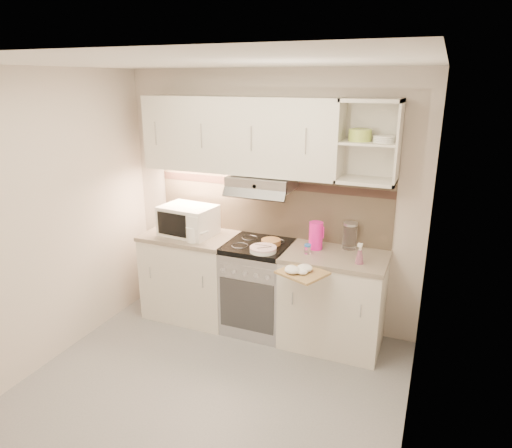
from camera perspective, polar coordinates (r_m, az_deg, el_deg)
name	(u,v)px	position (r m, az deg, el deg)	size (l,w,h in m)	color
ground	(207,393)	(3.92, -6.17, -20.21)	(3.00, 3.00, 0.00)	gray
room_shell	(223,185)	(3.51, -4.17, 4.89)	(3.04, 2.84, 2.52)	beige
base_cabinet_left	(192,276)	(4.84, -8.03, -6.50)	(0.90, 0.60, 0.86)	silver
worktop_left	(190,236)	(4.68, -8.26, -1.47)	(0.92, 0.62, 0.04)	gray
base_cabinet_right	(333,302)	(4.34, 9.62, -9.56)	(0.90, 0.60, 0.86)	silver
worktop_right	(336,257)	(4.16, 9.93, -4.04)	(0.92, 0.62, 0.04)	gray
electric_range	(258,286)	(4.53, 0.28, -7.80)	(0.60, 0.60, 0.90)	#B7B7BC
microwave	(188,220)	(4.63, -8.47, 0.47)	(0.56, 0.44, 0.29)	white
watering_can	(194,233)	(4.43, -7.77, -1.17)	(0.27, 0.14, 0.23)	white
plate_stack	(263,249)	(4.15, 0.90, -3.17)	(0.24, 0.24, 0.05)	white
bread_loaf	(271,242)	(4.34, 1.89, -2.24)	(0.19, 0.19, 0.05)	#AB9040
pink_pitcher	(316,236)	(4.22, 7.50, -1.44)	(0.14, 0.13, 0.26)	#FF18A4
glass_jar	(350,236)	(4.28, 11.64, -1.43)	(0.13, 0.13, 0.25)	silver
spice_jar	(308,249)	(4.12, 6.46, -3.11)	(0.06, 0.06, 0.09)	silver
spray_bottle	(360,255)	(3.97, 12.84, -3.80)	(0.07, 0.07, 0.20)	pink
cutting_board	(303,273)	(3.81, 5.84, -6.09)	(0.35, 0.32, 0.02)	tan
dish_towel	(296,268)	(3.80, 5.08, -5.49)	(0.23, 0.20, 0.06)	white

